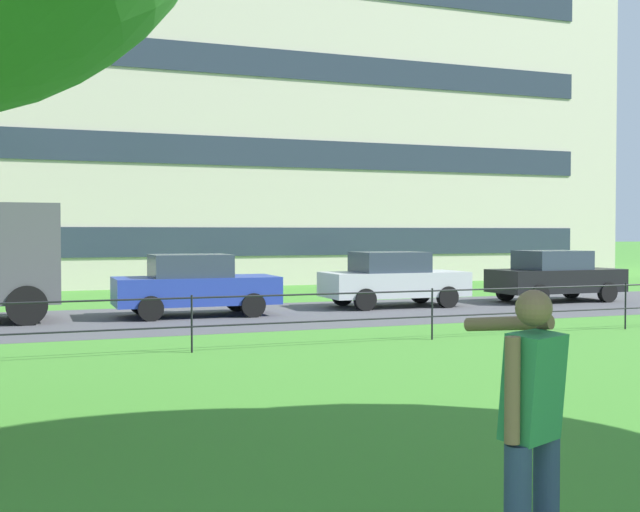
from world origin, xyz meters
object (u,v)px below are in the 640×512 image
car_black_right (555,276)px  car_blue_far_right (195,285)px  car_silver_left (393,279)px  apartment_building_background (239,87)px  person_thrower (531,423)px

car_black_right → car_blue_far_right: bearing=-178.7°
car_silver_left → apartment_building_background: bearing=90.1°
person_thrower → apartment_building_background: bearing=77.8°
person_thrower → car_blue_far_right: 15.72m
car_blue_far_right → apartment_building_background: apartment_building_background is taller
person_thrower → car_black_right: bearing=52.3°
person_thrower → car_silver_left: (7.01, 16.14, -0.16)m
person_thrower → apartment_building_background: 33.95m
person_thrower → car_black_right: size_ratio=0.43×
car_black_right → apartment_building_background: bearing=108.1°
car_blue_far_right → person_thrower: bearing=-94.8°
car_blue_far_right → apartment_building_background: (5.67, 16.61, 8.08)m
apartment_building_background → car_blue_far_right: bearing=-108.8°
person_thrower → car_silver_left: person_thrower is taller
car_silver_left → car_black_right: bearing=-2.4°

